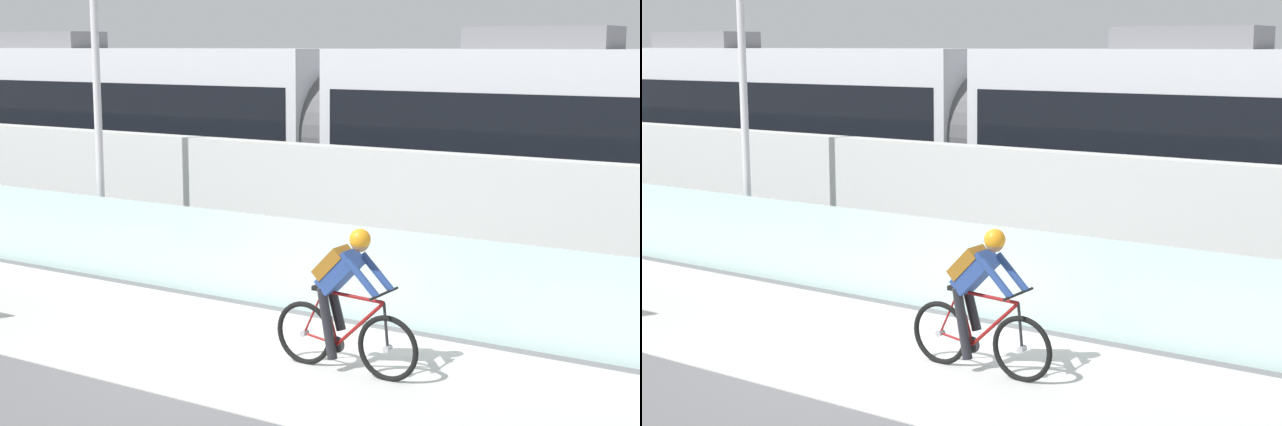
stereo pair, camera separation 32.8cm
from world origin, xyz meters
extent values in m
plane|color=slate|center=(0.00, 0.00, 0.00)|extent=(200.00, 200.00, 0.00)
cube|color=silver|center=(0.00, 0.00, 0.01)|extent=(32.00, 3.20, 0.01)
cube|color=silver|center=(0.00, 1.85, 0.62)|extent=(32.00, 0.05, 1.24)
cube|color=silver|center=(0.00, 3.65, 1.01)|extent=(32.00, 0.36, 2.02)
cube|color=#595654|center=(0.00, 6.13, 0.00)|extent=(32.00, 0.08, 0.01)
cube|color=#595654|center=(0.00, 7.57, 0.00)|extent=(32.00, 0.08, 0.01)
cube|color=silver|center=(-8.68, 6.85, 1.90)|extent=(11.00, 2.50, 3.10)
cube|color=black|center=(-8.68, 6.85, 2.25)|extent=(10.56, 2.54, 1.04)
cube|color=#14724C|center=(-8.68, 6.85, 0.53)|extent=(10.78, 2.53, 0.28)
cube|color=slate|center=(-10.66, 6.85, 3.63)|extent=(2.40, 1.10, 0.36)
cube|color=#232326|center=(-12.20, 6.85, 0.36)|extent=(1.40, 1.88, 0.20)
cylinder|color=black|center=(-12.20, 6.13, 0.30)|extent=(0.60, 0.10, 0.60)
cylinder|color=black|center=(-12.20, 7.57, 0.30)|extent=(0.60, 0.10, 0.60)
cube|color=#232326|center=(-5.16, 6.85, 0.36)|extent=(1.40, 1.88, 0.20)
cylinder|color=black|center=(-5.16, 6.13, 0.30)|extent=(0.60, 0.10, 0.60)
cylinder|color=black|center=(-5.16, 7.57, 0.30)|extent=(0.60, 0.10, 0.60)
cube|color=slate|center=(0.84, 6.85, 3.63)|extent=(2.40, 1.10, 0.36)
cube|color=#232326|center=(-0.70, 6.85, 0.36)|extent=(1.40, 1.88, 0.20)
cylinder|color=black|center=(-0.70, 6.13, 0.30)|extent=(0.60, 0.10, 0.60)
cylinder|color=black|center=(-0.70, 7.57, 0.30)|extent=(0.60, 0.10, 0.60)
cylinder|color=#59595B|center=(-2.93, 6.85, 1.90)|extent=(0.60, 2.30, 2.30)
torus|color=black|center=(1.74, 0.00, 0.36)|extent=(0.72, 0.06, 0.72)
cylinder|color=#99999E|center=(1.74, 0.00, 0.36)|extent=(0.07, 0.10, 0.07)
torus|color=black|center=(0.69, 0.00, 0.36)|extent=(0.72, 0.06, 0.72)
cylinder|color=#99999E|center=(0.69, 0.00, 0.36)|extent=(0.07, 0.10, 0.07)
cylinder|color=maroon|center=(1.41, 0.00, 0.57)|extent=(0.60, 0.04, 0.58)
cylinder|color=maroon|center=(1.03, 0.00, 0.59)|extent=(0.22, 0.04, 0.59)
cylinder|color=maroon|center=(1.32, 0.00, 0.86)|extent=(0.76, 0.04, 0.07)
cylinder|color=maroon|center=(0.91, 0.00, 0.33)|extent=(0.43, 0.03, 0.09)
cylinder|color=maroon|center=(0.82, 0.00, 0.62)|extent=(0.27, 0.02, 0.53)
cylinder|color=black|center=(1.72, 0.00, 0.60)|extent=(0.08, 0.03, 0.49)
cube|color=black|center=(0.94, 0.00, 0.90)|extent=(0.24, 0.10, 0.05)
cylinder|color=black|center=(1.69, 0.00, 0.95)|extent=(0.03, 0.58, 0.03)
cylinder|color=#262628|center=(1.12, 0.00, 0.30)|extent=(0.18, 0.02, 0.18)
cube|color=navy|center=(1.16, 0.00, 1.11)|extent=(0.50, 0.28, 0.51)
cube|color=#8C5919|center=(1.07, 0.00, 1.21)|extent=(0.38, 0.30, 0.38)
sphere|color=#997051|center=(1.40, 0.00, 1.46)|extent=(0.20, 0.20, 0.20)
sphere|color=orange|center=(1.40, 0.00, 1.49)|extent=(0.23, 0.23, 0.23)
cylinder|color=navy|center=(1.52, -0.16, 1.12)|extent=(0.41, 0.08, 0.41)
cylinder|color=navy|center=(1.52, 0.16, 1.12)|extent=(0.41, 0.08, 0.41)
cylinder|color=black|center=(1.05, -0.09, 0.55)|extent=(0.25, 0.11, 0.79)
cylinder|color=black|center=(1.05, 0.09, 0.69)|extent=(0.25, 0.11, 0.52)
cylinder|color=gray|center=(-4.53, 2.15, 0.10)|extent=(0.24, 0.24, 0.20)
cylinder|color=silver|center=(-4.53, 2.15, 2.20)|extent=(0.12, 0.12, 4.20)
camera|label=1|loc=(6.42, -8.67, 3.50)|focal=54.59mm
camera|label=2|loc=(6.70, -8.49, 3.50)|focal=54.59mm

